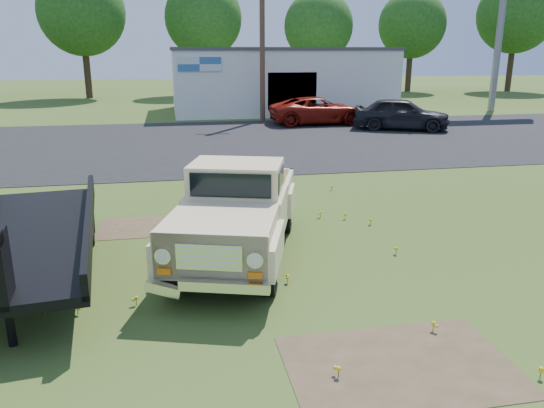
# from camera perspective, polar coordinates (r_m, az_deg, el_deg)

# --- Properties ---
(ground) EXTENTS (140.00, 140.00, 0.00)m
(ground) POSITION_cam_1_polar(r_m,az_deg,el_deg) (9.66, -2.06, -8.31)
(ground) COLOR #3A4F19
(ground) RESTS_ON ground
(asphalt_lot) EXTENTS (90.00, 14.00, 0.02)m
(asphalt_lot) POSITION_cam_1_polar(r_m,az_deg,el_deg) (24.06, -7.60, 6.54)
(asphalt_lot) COLOR black
(asphalt_lot) RESTS_ON ground
(dirt_patch_a) EXTENTS (3.00, 2.00, 0.01)m
(dirt_patch_a) POSITION_cam_1_polar(r_m,az_deg,el_deg) (7.51, 13.60, -16.59)
(dirt_patch_a) COLOR #4B3D28
(dirt_patch_a) RESTS_ON ground
(dirt_patch_b) EXTENTS (2.20, 1.60, 0.01)m
(dirt_patch_b) POSITION_cam_1_polar(r_m,az_deg,el_deg) (12.85, -13.35, -2.39)
(dirt_patch_b) COLOR #4B3D28
(dirt_patch_b) RESTS_ON ground
(commercial_building) EXTENTS (14.20, 8.20, 4.15)m
(commercial_building) POSITION_cam_1_polar(r_m,az_deg,el_deg) (36.47, 0.77, 13.29)
(commercial_building) COLOR silver
(commercial_building) RESTS_ON ground
(utility_pole_mid) EXTENTS (1.60, 0.30, 9.00)m
(utility_pole_mid) POSITION_cam_1_polar(r_m,az_deg,el_deg) (31.15, -1.06, 17.37)
(utility_pole_mid) COLOR #472F21
(utility_pole_mid) RESTS_ON ground
(treeline_c) EXTENTS (7.04, 7.04, 10.47)m
(treeline_c) POSITION_cam_1_polar(r_m,az_deg,el_deg) (48.74, -19.80, 18.83)
(treeline_c) COLOR #352718
(treeline_c) RESTS_ON ground
(treeline_d) EXTENTS (6.72, 6.72, 10.00)m
(treeline_d) POSITION_cam_1_polar(r_m,az_deg,el_deg) (49.37, -7.38, 19.20)
(treeline_d) COLOR #352718
(treeline_d) RESTS_ON ground
(treeline_e) EXTENTS (6.08, 6.08, 9.04)m
(treeline_e) POSITION_cam_1_polar(r_m,az_deg,el_deg) (49.55, 5.03, 18.52)
(treeline_e) COLOR #352718
(treeline_e) RESTS_ON ground
(treeline_f) EXTENTS (6.40, 6.40, 9.52)m
(treeline_f) POSITION_cam_1_polar(r_m,az_deg,el_deg) (55.39, 14.83, 18.16)
(treeline_f) COLOR #352718
(treeline_f) RESTS_ON ground
(treeline_g) EXTENTS (7.36, 7.36, 10.95)m
(treeline_g) POSITION_cam_1_polar(r_m,az_deg,el_deg) (59.08, 24.81, 18.03)
(treeline_g) COLOR #352718
(treeline_g) RESTS_ON ground
(vintage_pickup_truck) EXTENTS (3.57, 5.73, 1.94)m
(vintage_pickup_truck) POSITION_cam_1_polar(r_m,az_deg,el_deg) (10.48, -3.77, -0.66)
(vintage_pickup_truck) COLOR beige
(vintage_pickup_truck) RESTS_ON ground
(flatbed_trailer) EXTENTS (2.96, 6.86, 1.82)m
(flatbed_trailer) POSITION_cam_1_polar(r_m,az_deg,el_deg) (10.53, -24.81, -2.47)
(flatbed_trailer) COLOR black
(flatbed_trailer) RESTS_ON ground
(red_pickup) EXTENTS (5.43, 2.66, 1.48)m
(red_pickup) POSITION_cam_1_polar(r_m,az_deg,el_deg) (29.95, 5.00, 9.96)
(red_pickup) COLOR maroon
(red_pickup) RESTS_ON ground
(dark_sedan) EXTENTS (5.20, 3.74, 1.64)m
(dark_sedan) POSITION_cam_1_polar(r_m,az_deg,el_deg) (28.45, 13.73, 9.39)
(dark_sedan) COLOR black
(dark_sedan) RESTS_ON ground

